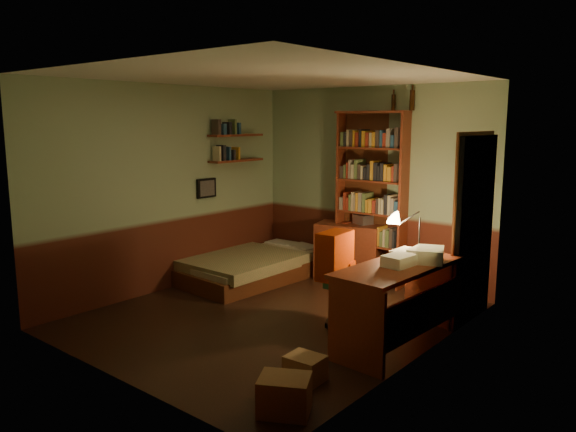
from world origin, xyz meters
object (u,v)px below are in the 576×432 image
Objects in this scene: desk at (397,305)px; cardboard_box_b at (305,368)px; desk_lamp at (420,222)px; dresser at (349,252)px; mini_stereo at (363,219)px; bed at (254,258)px; office_chair at (351,275)px; bookshelf at (371,198)px; cardboard_box_a at (285,395)px.

cardboard_box_b is at bearing -97.10° from desk.
cardboard_box_b is (-0.07, -1.87, -0.99)m from desk_lamp.
mini_stereo is (0.14, 0.12, 0.45)m from dresser.
bed is 6.60× the size of cardboard_box_b.
office_chair reaches higher than mini_stereo.
mini_stereo is at bearing 113.60° from cardboard_box_b.
bookshelf is 3.77m from cardboard_box_a.
bed is 3.37× the size of desk_lamp.
desk_lamp is 1.58× the size of cardboard_box_a.
cardboard_box_b is (2.42, -1.99, -0.19)m from bed.
mini_stereo reaches higher than cardboard_box_b.
bookshelf is at bearing 146.66° from desk_lamp.
dresser is 0.49m from mini_stereo.
desk is (1.48, -1.74, -0.44)m from mini_stereo.
cardboard_box_a is at bearing -68.23° from cardboard_box_b.
cardboard_box_b is (0.39, -1.28, -0.46)m from office_chair.
cardboard_box_b is at bearing -79.12° from dresser.
dresser is at bearing -117.23° from mini_stereo.
bookshelf is 7.50× the size of cardboard_box_b.
mini_stereo is (1.15, 0.92, 0.54)m from bed.
dresser is 0.81m from bookshelf.
bookshelf reaches higher than office_chair.
desk_lamp is (2.49, -0.11, 0.80)m from bed.
desk_lamp is 0.91m from office_chair.
desk_lamp is at bearing 87.87° from cardboard_box_b.
office_chair is at bearing 172.56° from desk.
dresser is 3.13m from cardboard_box_b.
desk is 1.30× the size of office_chair.
cardboard_box_b is (1.12, -2.87, -1.03)m from bookshelf.
desk_lamp is at bearing -47.54° from dresser.
dresser is 2.28m from desk.
desk_lamp is (1.34, -1.03, 0.26)m from mini_stereo.
bookshelf is at bearing 0.82° from dresser.
office_chair is (-0.60, 0.11, 0.17)m from desk.
bed is 1.75× the size of office_chair.
mini_stereo is 0.77× the size of cardboard_box_b.
office_chair is at bearing -121.39° from desk_lamp.
desk_lamp is (1.19, -0.99, -0.04)m from bookshelf.
bed is 1.78m from bookshelf.
cardboard_box_b is (-0.21, 0.52, -0.03)m from cardboard_box_a.
cardboard_box_a is (0.60, -1.80, -0.43)m from office_chair.
dresser is 2.31× the size of cardboard_box_a.
desk_lamp is 1.96× the size of cardboard_box_b.
bed is 0.88× the size of bookshelf.
dresser is at bearing 119.03° from office_chair.
bed reaches higher than cardboard_box_b.
cardboard_box_a is 1.24× the size of cardboard_box_b.
dresser is at bearing 154.81° from desk_lamp.
dresser is at bearing 116.83° from cardboard_box_b.
dresser is at bearing -170.42° from bookshelf.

